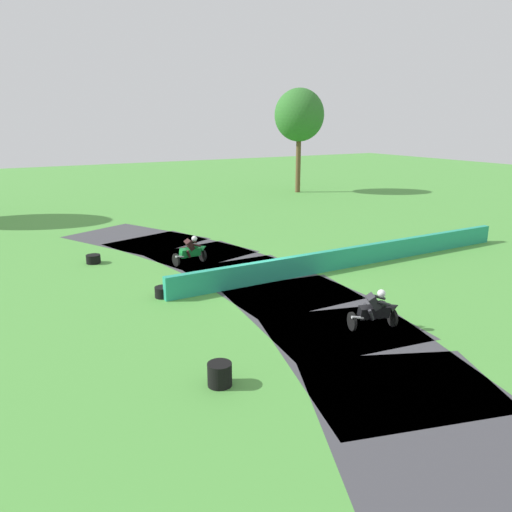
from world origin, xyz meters
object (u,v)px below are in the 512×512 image
at_px(tire_stack_mid_a, 163,292).
at_px(tire_stack_mid_b, 93,259).
at_px(tire_stack_near, 220,374).
at_px(motorcycle_lead_black, 376,310).
at_px(motorcycle_chase_green, 192,250).

bearing_deg(tire_stack_mid_a, tire_stack_mid_b, 101.37).
bearing_deg(tire_stack_mid_a, tire_stack_near, -98.28).
height_order(tire_stack_mid_a, tire_stack_mid_b, same).
height_order(motorcycle_lead_black, tire_stack_mid_b, motorcycle_lead_black).
height_order(tire_stack_near, tire_stack_mid_b, tire_stack_near).
distance_m(motorcycle_chase_green, tire_stack_mid_b, 4.63).
bearing_deg(tire_stack_mid_a, motorcycle_lead_black, -52.15).
height_order(motorcycle_chase_green, tire_stack_mid_b, motorcycle_chase_green).
xyz_separation_m(tire_stack_mid_a, tire_stack_mid_b, (-1.21, 6.04, -0.00)).
bearing_deg(motorcycle_chase_green, tire_stack_mid_a, -126.73).
bearing_deg(tire_stack_mid_b, motorcycle_chase_green, -31.30).
relative_size(motorcycle_chase_green, tire_stack_near, 2.71).
relative_size(tire_stack_mid_a, tire_stack_mid_b, 0.95).
bearing_deg(tire_stack_near, motorcycle_chase_green, 70.61).
bearing_deg(tire_stack_mid_b, motorcycle_lead_black, -63.72).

